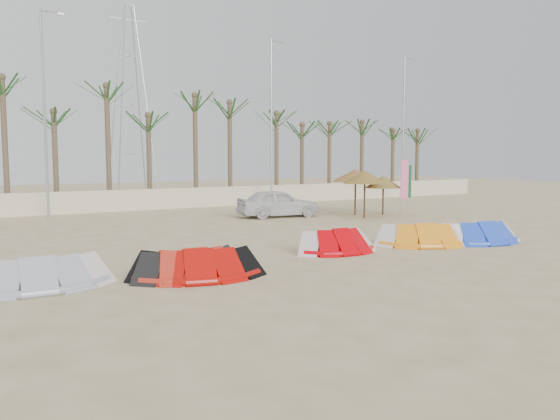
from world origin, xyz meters
TOP-DOWN VIEW (x-y plane):
  - ground at (0.00, 0.00)m, footprint 120.00×120.00m
  - boundary_wall at (0.00, 22.00)m, footprint 60.00×0.30m
  - palm_line at (0.67, 23.50)m, footprint 52.00×4.00m
  - lamp_b at (-5.96, 20.00)m, footprint 1.25×0.14m
  - lamp_c at (8.04, 20.00)m, footprint 1.25×0.14m
  - lamp_d at (20.04, 20.00)m, footprint 1.25×0.14m
  - pylon at (1.00, 28.00)m, footprint 3.00×3.00m
  - kite_grey at (-8.91, 3.44)m, footprint 3.64×1.65m
  - kite_red_left at (-5.03, 2.45)m, footprint 3.83×2.37m
  - kite_red_mid at (-5.12, 2.51)m, footprint 3.22×1.59m
  - kite_red_right at (0.70, 3.59)m, footprint 3.07×1.74m
  - kite_orange at (4.36, 3.19)m, footprint 3.93×2.84m
  - kite_blue at (6.72, 2.45)m, footprint 3.68×2.09m
  - parasol_left at (9.19, 12.68)m, footprint 2.69×2.69m
  - parasol_mid at (8.47, 11.03)m, footprint 2.37×2.37m
  - parasol_right at (10.73, 12.05)m, footprint 2.09×2.09m
  - flag_pink at (11.13, 10.88)m, footprint 0.44×0.17m
  - flag_green at (12.91, 12.10)m, footprint 0.44×0.17m
  - car at (4.87, 14.07)m, footprint 4.74×2.51m

SIDE VIEW (x-z plane):
  - ground at x=0.00m, z-range 0.00..0.00m
  - pylon at x=1.00m, z-range -7.00..7.00m
  - kite_red_right at x=0.70m, z-range -0.03..0.87m
  - kite_red_mid at x=-5.12m, z-range -0.03..0.87m
  - kite_blue at x=6.72m, z-range -0.03..0.87m
  - kite_orange at x=4.36m, z-range -0.03..0.87m
  - kite_red_left at x=-5.03m, z-range -0.03..0.87m
  - kite_grey at x=-8.91m, z-range -0.03..0.87m
  - boundary_wall at x=0.00m, z-range 0.00..1.30m
  - car at x=4.87m, z-range 0.00..1.54m
  - flag_green at x=12.91m, z-range 0.28..3.26m
  - parasol_right at x=10.73m, z-range 0.76..3.00m
  - flag_pink at x=11.13m, z-range 0.31..3.61m
  - parasol_mid at x=8.47m, z-range 0.94..3.53m
  - parasol_left at x=9.19m, z-range 0.96..3.58m
  - lamp_b at x=-5.96m, z-range 0.27..11.27m
  - lamp_c at x=8.04m, z-range 0.27..11.27m
  - lamp_d at x=20.04m, z-range 0.27..11.27m
  - palm_line at x=0.67m, z-range 2.59..10.29m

